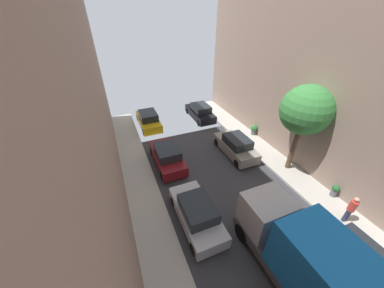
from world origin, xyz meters
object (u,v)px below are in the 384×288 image
Objects in this scene: potted_plant_0 at (254,129)px; potted_plant_2 at (335,190)px; parked_car_right_2 at (352,257)px; parked_car_left_5 at (149,120)px; parked_car_right_4 at (200,112)px; street_tree_1 at (306,111)px; pedestrian at (351,209)px; delivery_truck at (312,266)px; parked_car_left_3 at (197,214)px; parked_car_right_3 at (236,146)px; parked_car_left_4 at (167,156)px.

potted_plant_2 is (0.01, -8.03, -0.07)m from potted_plant_0.
parked_car_left_5 is at bearing 108.10° from parked_car_right_2.
parked_car_right_4 is 10.92m from street_tree_1.
pedestrian is (7.47, -14.86, 0.35)m from parked_car_left_5.
parked_car_left_5 is 1.00× the size of parked_car_right_2.
delivery_truck reaches higher than parked_car_left_5.
delivery_truck is at bearing -80.63° from parked_car_left_5.
potted_plant_2 is at bearing -57.61° from parked_car_left_5.
parked_car_right_4 is at bearing 104.20° from street_tree_1.
parked_car_left_5 reaches higher than potted_plant_0.
potted_plant_0 is at bearing 37.43° from parked_car_left_3.
delivery_truck reaches higher than parked_car_right_3.
parked_car_left_4 is (0.00, 5.45, 0.00)m from parked_car_left_3.
potted_plant_0 is at bearing -32.22° from parked_car_left_5.
parked_car_right_4 is 16.35m from delivery_truck.
parked_car_right_2 is 2.91m from delivery_truck.
pedestrian reaches higher than parked_car_right_3.
parked_car_right_3 is 9.69m from delivery_truck.
delivery_truck is 6.62m from potted_plant_2.
parked_car_right_2 is 2.68m from pedestrian.
street_tree_1 is (2.51, 6.33, 3.88)m from parked_car_right_2.
parked_car_left_4 is 9.59m from street_tree_1.
street_tree_1 is (2.51, -3.06, 3.88)m from parked_car_right_3.
delivery_truck is at bearing -130.08° from street_tree_1.
parked_car_right_4 is at bearing 90.00° from parked_car_right_3.
parked_car_left_5 is 5.10× the size of potted_plant_2.
parked_car_right_3 is (5.40, -7.12, 0.00)m from parked_car_left_5.
delivery_truck reaches higher than parked_car_right_2.
parked_car_right_3 is 4.51× the size of potted_plant_0.
parked_car_left_3 is 7.16m from parked_car_right_3.
street_tree_1 reaches higher than parked_car_left_5.
parked_car_left_3 is at bearing -168.26° from street_tree_1.
parked_car_left_5 is at bearing 116.70° from pedestrian.
parked_car_left_4 is 11.00m from potted_plant_2.
parked_car_left_4 is 5.45m from parked_car_right_3.
parked_car_left_4 reaches higher than potted_plant_2.
potted_plant_2 is at bearing -39.53° from parked_car_left_4.
delivery_truck is at bearing -117.63° from potted_plant_0.
parked_car_right_3 is 3.55m from potted_plant_0.
parked_car_left_5 is 10.01m from potted_plant_0.
parked_car_right_2 is at bearing -105.37° from potted_plant_0.
pedestrian is (2.07, -14.58, 0.35)m from parked_car_right_4.
potted_plant_2 is at bearing -76.75° from parked_car_right_4.
delivery_truck reaches higher than parked_car_left_3.
parked_car_left_3 reaches higher than potted_plant_0.
delivery_truck is (2.70, -16.37, 1.07)m from parked_car_left_5.
street_tree_1 is 5.15m from potted_plant_2.
potted_plant_2 is at bearing -79.76° from street_tree_1.
parked_car_left_5 is 13.46m from street_tree_1.
delivery_truck is 1.10× the size of street_tree_1.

